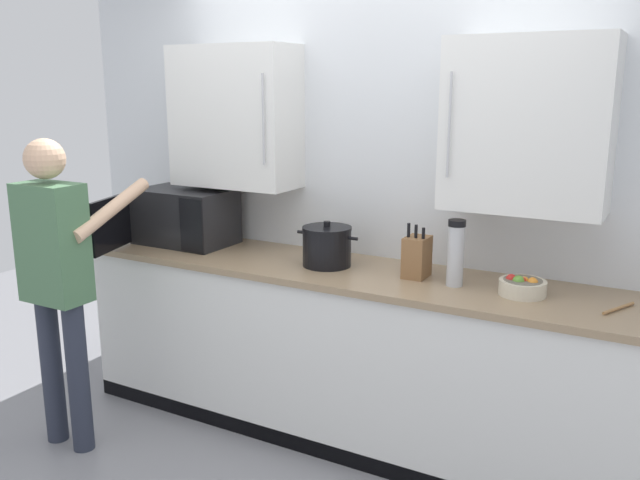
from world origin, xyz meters
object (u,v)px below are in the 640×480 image
(stock_pot, at_px, (327,246))
(fruit_bowl, at_px, (522,286))
(microwave_oven, at_px, (180,216))
(person_figure, at_px, (56,269))
(knife_block, at_px, (417,257))
(wooden_spoon, at_px, (635,313))
(thermos_flask, at_px, (456,253))

(stock_pot, bearing_deg, fruit_bowl, -0.63)
(microwave_oven, bearing_deg, stock_pot, -1.41)
(fruit_bowl, bearing_deg, person_figure, -159.31)
(stock_pot, relative_size, knife_block, 1.30)
(stock_pot, relative_size, person_figure, 0.22)
(knife_block, bearing_deg, fruit_bowl, -4.51)
(wooden_spoon, height_order, thermos_flask, thermos_flask)
(microwave_oven, relative_size, knife_block, 2.78)
(wooden_spoon, distance_m, fruit_bowl, 0.48)
(stock_pot, height_order, knife_block, knife_block)
(knife_block, distance_m, thermos_flask, 0.23)
(wooden_spoon, bearing_deg, fruit_bowl, 174.77)
(fruit_bowl, bearing_deg, wooden_spoon, -5.23)
(microwave_oven, xyz_separation_m, fruit_bowl, (2.05, -0.04, -0.12))
(person_figure, bearing_deg, stock_pot, 36.30)
(fruit_bowl, relative_size, person_figure, 0.13)
(stock_pot, height_order, wooden_spoon, stock_pot)
(knife_block, height_order, wooden_spoon, knife_block)
(thermos_flask, xyz_separation_m, fruit_bowl, (0.32, 0.01, -0.12))
(microwave_oven, distance_m, thermos_flask, 1.73)
(wooden_spoon, height_order, fruit_bowl, fruit_bowl)
(fruit_bowl, bearing_deg, thermos_flask, -178.54)
(wooden_spoon, bearing_deg, knife_block, 175.15)
(microwave_oven, distance_m, fruit_bowl, 2.05)
(microwave_oven, xyz_separation_m, wooden_spoon, (2.52, -0.08, -0.16))
(stock_pot, distance_m, wooden_spoon, 1.50)
(thermos_flask, distance_m, fruit_bowl, 0.34)
(microwave_oven, relative_size, person_figure, 0.47)
(knife_block, bearing_deg, thermos_flask, -13.19)
(fruit_bowl, height_order, person_figure, person_figure)
(stock_pot, xyz_separation_m, person_figure, (-1.12, -0.82, -0.08))
(wooden_spoon, bearing_deg, stock_pot, 177.91)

